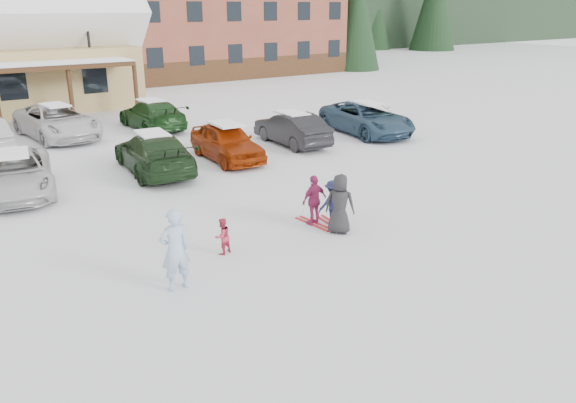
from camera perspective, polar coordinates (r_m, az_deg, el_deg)
ground at (r=14.37m, az=1.31°, el=-5.07°), size 160.00×160.00×0.00m
lamp_post at (r=36.26m, az=-19.52°, el=14.53°), size 0.50×0.25×6.39m
conifer_1 at (r=56.89m, az=7.02°, el=19.46°), size 4.84×4.84×11.22m
conifer_3 at (r=56.26m, az=-21.83°, el=17.14°), size 3.96×3.96×9.18m
conifer_4 at (r=70.30m, az=1.56°, el=19.75°), size 5.06×5.06×11.73m
adult_skier at (r=12.40m, az=-11.42°, el=-4.84°), size 0.69×0.46×1.88m
toddler_red at (r=14.15m, az=-6.69°, el=-3.52°), size 0.53×0.46×0.94m
child_navy at (r=15.94m, az=4.55°, el=-0.09°), size 0.90×0.59×1.31m
skis_child_navy at (r=16.17m, az=4.49°, el=-2.23°), size 0.38×1.41×0.03m
child_magenta at (r=15.88m, az=2.69°, el=0.15°), size 0.88×0.42×1.46m
skis_child_magenta at (r=16.12m, az=2.65°, el=-2.25°), size 0.31×1.41×0.03m
bystander_dark at (r=15.29m, az=5.29°, el=-0.25°), size 0.93×0.96×1.67m
parked_car_2 at (r=20.60m, az=-25.99°, el=2.57°), size 3.12×5.30×1.38m
parked_car_3 at (r=21.55m, az=-13.48°, el=4.83°), size 2.66×5.35×1.49m
parked_car_4 at (r=22.85m, az=-6.26°, el=6.05°), size 2.07×4.49×1.49m
parked_car_5 at (r=25.30m, az=0.39°, el=7.40°), size 1.73×4.45×1.44m
parked_car_6 at (r=27.82m, az=7.98°, el=8.38°), size 3.18×5.74×1.52m
parked_car_10 at (r=28.74m, az=-22.41°, el=7.52°), size 3.22×5.92×1.57m
parked_car_11 at (r=29.47m, az=-13.64°, el=8.57°), size 2.13×5.05×1.46m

